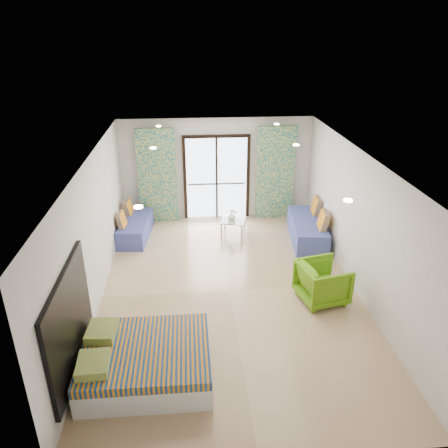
{
  "coord_description": "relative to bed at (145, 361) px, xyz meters",
  "views": [
    {
      "loc": [
        -0.72,
        -7.32,
        4.82
      ],
      "look_at": [
        -0.06,
        0.69,
        1.15
      ],
      "focal_mm": 35.0,
      "sensor_mm": 36.0,
      "label": 1
    }
  ],
  "objects": [
    {
      "name": "wall_left",
      "position": [
        -1.02,
        2.19,
        1.08
      ],
      "size": [
        0.01,
        7.5,
        2.7
      ],
      "primitive_type": null,
      "color": "silver",
      "rests_on": "ground"
    },
    {
      "name": "downlight_a",
      "position": [
        0.08,
        0.19,
        2.4
      ],
      "size": [
        0.12,
        0.12,
        0.02
      ],
      "primitive_type": "cylinder",
      "color": "#FFE0B2",
      "rests_on": "ceiling"
    },
    {
      "name": "downlight_c",
      "position": [
        0.08,
        3.19,
        2.4
      ],
      "size": [
        0.12,
        0.12,
        0.02
      ],
      "primitive_type": "cylinder",
      "color": "#FFE0B2",
      "rests_on": "ceiling"
    },
    {
      "name": "daybed_right",
      "position": [
        3.59,
        4.28,
        0.02
      ],
      "size": [
        0.94,
        1.99,
        0.95
      ],
      "rotation": [
        0.0,
        0.0,
        -0.1
      ],
      "color": "#3D4892",
      "rests_on": "floor"
    },
    {
      "name": "curtain_left",
      "position": [
        -0.07,
        5.76,
        0.98
      ],
      "size": [
        1.0,
        0.1,
        2.5
      ],
      "primitive_type": "cube",
      "color": "silver",
      "rests_on": "floor"
    },
    {
      "name": "daybed_left",
      "position": [
        -0.64,
        4.83,
        -0.02
      ],
      "size": [
        0.79,
        1.71,
        0.82
      ],
      "rotation": [
        0.0,
        0.0,
        -0.09
      ],
      "color": "#3D4892",
      "rests_on": "floor"
    },
    {
      "name": "balcony_rail",
      "position": [
        1.48,
        5.92,
        0.68
      ],
      "size": [
        1.52,
        0.03,
        0.04
      ],
      "primitive_type": "cube",
      "color": "#595451",
      "rests_on": "balcony_door"
    },
    {
      "name": "wall_back",
      "position": [
        1.48,
        5.94,
        1.08
      ],
      "size": [
        5.0,
        0.01,
        2.7
      ],
      "primitive_type": null,
      "color": "silver",
      "rests_on": "ground"
    },
    {
      "name": "wall_front",
      "position": [
        1.48,
        -1.56,
        1.08
      ],
      "size": [
        5.0,
        0.01,
        2.7
      ],
      "primitive_type": null,
      "color": "silver",
      "rests_on": "ground"
    },
    {
      "name": "curtain_right",
      "position": [
        3.03,
        5.76,
        0.98
      ],
      "size": [
        1.0,
        0.1,
        2.5
      ],
      "primitive_type": "cube",
      "color": "silver",
      "rests_on": "floor"
    },
    {
      "name": "floor",
      "position": [
        1.48,
        2.19,
        -0.27
      ],
      "size": [
        5.0,
        7.5,
        0.01
      ],
      "primitive_type": null,
      "color": "#9F805F",
      "rests_on": "ground"
    },
    {
      "name": "vase",
      "position": [
        1.77,
        4.77,
        0.22
      ],
      "size": [
        0.25,
        0.25,
        0.2
      ],
      "primitive_type": "imported",
      "rotation": [
        0.0,
        0.0,
        -0.23
      ],
      "color": "white",
      "rests_on": "coffee_table"
    },
    {
      "name": "switch_plate",
      "position": [
        -0.99,
        1.25,
        0.78
      ],
      "size": [
        0.02,
        0.1,
        0.1
      ],
      "primitive_type": "cube",
      "color": "silver",
      "rests_on": "wall_left"
    },
    {
      "name": "downlight_f",
      "position": [
        2.88,
        5.19,
        2.4
      ],
      "size": [
        0.12,
        0.12,
        0.02
      ],
      "primitive_type": "cylinder",
      "color": "#FFE0B2",
      "rests_on": "ceiling"
    },
    {
      "name": "wall_right",
      "position": [
        3.98,
        2.19,
        1.08
      ],
      "size": [
        0.01,
        7.5,
        2.7
      ],
      "primitive_type": null,
      "color": "silver",
      "rests_on": "ground"
    },
    {
      "name": "downlight_e",
      "position": [
        0.08,
        5.19,
        2.4
      ],
      "size": [
        0.12,
        0.12,
        0.02
      ],
      "primitive_type": "cylinder",
      "color": "#FFE0B2",
      "rests_on": "ceiling"
    },
    {
      "name": "bed",
      "position": [
        0.0,
        0.0,
        0.0
      ],
      "size": [
        1.89,
        1.54,
        0.65
      ],
      "color": "silver",
      "rests_on": "floor"
    },
    {
      "name": "headboard",
      "position": [
        -0.98,
        0.0,
        0.78
      ],
      "size": [
        0.06,
        2.1,
        1.5
      ],
      "primitive_type": "cube",
      "color": "black",
      "rests_on": "floor"
    },
    {
      "name": "ceiling",
      "position": [
        1.48,
        2.19,
        2.43
      ],
      "size": [
        5.0,
        7.5,
        0.01
      ],
      "primitive_type": null,
      "color": "silver",
      "rests_on": "ground"
    },
    {
      "name": "downlight_d",
      "position": [
        2.88,
        3.19,
        2.4
      ],
      "size": [
        0.12,
        0.12,
        0.02
      ],
      "primitive_type": "cylinder",
      "color": "#FFE0B2",
      "rests_on": "ceiling"
    },
    {
      "name": "balcony_door",
      "position": [
        1.48,
        5.92,
        0.99
      ],
      "size": [
        1.76,
        0.08,
        2.28
      ],
      "color": "black",
      "rests_on": "floor"
    },
    {
      "name": "downlight_b",
      "position": [
        2.88,
        0.19,
        2.4
      ],
      "size": [
        0.12,
        0.12,
        0.02
      ],
      "primitive_type": "cylinder",
      "color": "#FFE0B2",
      "rests_on": "ceiling"
    },
    {
      "name": "coffee_table",
      "position": [
        1.81,
        4.79,
        0.07
      ],
      "size": [
        0.72,
        0.72,
        0.68
      ],
      "rotation": [
        0.0,
        0.0,
        -0.26
      ],
      "color": "silver",
      "rests_on": "floor"
    },
    {
      "name": "armchair",
      "position": [
        3.2,
        1.74,
        0.16
      ],
      "size": [
        0.95,
        0.99,
        0.86
      ],
      "primitive_type": "imported",
      "rotation": [
        0.0,
        0.0,
        1.79
      ],
      "color": "#5E9C14",
      "rests_on": "floor"
    }
  ]
}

